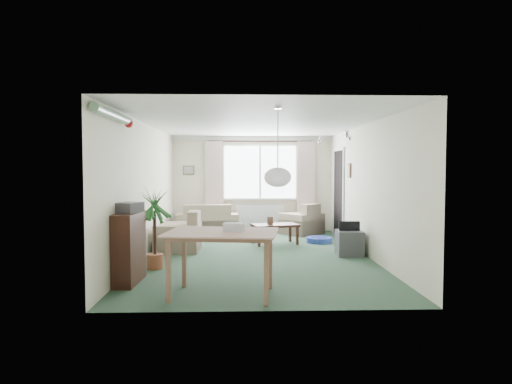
{
  "coord_description": "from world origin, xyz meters",
  "views": [
    {
      "loc": [
        -0.28,
        -8.27,
        1.6
      ],
      "look_at": [
        0.0,
        0.3,
        1.15
      ],
      "focal_mm": 32.0,
      "sensor_mm": 36.0,
      "label": 1
    }
  ],
  "objects_px": {
    "armchair_corner": "(302,219)",
    "dining_table": "(222,264)",
    "bookshelf": "(129,248)",
    "tv_cube": "(349,243)",
    "houseplant": "(155,229)",
    "pet_bed": "(319,240)",
    "armchair_left": "(178,231)",
    "coffee_table": "(275,234)",
    "sofa": "(207,219)"
  },
  "relations": [
    {
      "from": "tv_cube",
      "to": "dining_table",
      "type": "bearing_deg",
      "value": -128.85
    },
    {
      "from": "bookshelf",
      "to": "tv_cube",
      "type": "bearing_deg",
      "value": 30.73
    },
    {
      "from": "coffee_table",
      "to": "pet_bed",
      "type": "height_order",
      "value": "coffee_table"
    },
    {
      "from": "coffee_table",
      "to": "houseplant",
      "type": "height_order",
      "value": "houseplant"
    },
    {
      "from": "pet_bed",
      "to": "armchair_left",
      "type": "bearing_deg",
      "value": -162.81
    },
    {
      "from": "dining_table",
      "to": "bookshelf",
      "type": "bearing_deg",
      "value": 153.0
    },
    {
      "from": "sofa",
      "to": "houseplant",
      "type": "bearing_deg",
      "value": 76.98
    },
    {
      "from": "armchair_corner",
      "to": "houseplant",
      "type": "bearing_deg",
      "value": 13.04
    },
    {
      "from": "tv_cube",
      "to": "pet_bed",
      "type": "height_order",
      "value": "tv_cube"
    },
    {
      "from": "armchair_corner",
      "to": "bookshelf",
      "type": "relative_size",
      "value": 0.85
    },
    {
      "from": "bookshelf",
      "to": "coffee_table",
      "type": "bearing_deg",
      "value": 57.0
    },
    {
      "from": "coffee_table",
      "to": "bookshelf",
      "type": "height_order",
      "value": "bookshelf"
    },
    {
      "from": "armchair_corner",
      "to": "dining_table",
      "type": "relative_size",
      "value": 0.66
    },
    {
      "from": "armchair_corner",
      "to": "pet_bed",
      "type": "bearing_deg",
      "value": 59.21
    },
    {
      "from": "armchair_corner",
      "to": "tv_cube",
      "type": "distance_m",
      "value": 2.81
    },
    {
      "from": "armchair_left",
      "to": "bookshelf",
      "type": "bearing_deg",
      "value": -6.53
    },
    {
      "from": "bookshelf",
      "to": "pet_bed",
      "type": "distance_m",
      "value": 4.68
    },
    {
      "from": "sofa",
      "to": "dining_table",
      "type": "xyz_separation_m",
      "value": [
        0.58,
        -5.35,
        0.03
      ]
    },
    {
      "from": "armchair_left",
      "to": "pet_bed",
      "type": "xyz_separation_m",
      "value": [
        2.9,
        0.9,
        -0.33
      ]
    },
    {
      "from": "pet_bed",
      "to": "dining_table",
      "type": "bearing_deg",
      "value": -115.47
    },
    {
      "from": "dining_table",
      "to": "pet_bed",
      "type": "bearing_deg",
      "value": 64.53
    },
    {
      "from": "armchair_left",
      "to": "dining_table",
      "type": "height_order",
      "value": "dining_table"
    },
    {
      "from": "sofa",
      "to": "pet_bed",
      "type": "bearing_deg",
      "value": 147.36
    },
    {
      "from": "bookshelf",
      "to": "dining_table",
      "type": "distance_m",
      "value": 1.48
    },
    {
      "from": "tv_cube",
      "to": "armchair_left",
      "type": "bearing_deg",
      "value": 172.0
    },
    {
      "from": "armchair_corner",
      "to": "coffee_table",
      "type": "distance_m",
      "value": 1.66
    },
    {
      "from": "armchair_left",
      "to": "dining_table",
      "type": "relative_size",
      "value": 0.68
    },
    {
      "from": "coffee_table",
      "to": "houseplant",
      "type": "relative_size",
      "value": 0.74
    },
    {
      "from": "dining_table",
      "to": "pet_bed",
      "type": "relative_size",
      "value": 2.28
    },
    {
      "from": "sofa",
      "to": "coffee_table",
      "type": "relative_size",
      "value": 1.57
    },
    {
      "from": "armchair_left",
      "to": "pet_bed",
      "type": "height_order",
      "value": "armchair_left"
    },
    {
      "from": "sofa",
      "to": "armchair_left",
      "type": "bearing_deg",
      "value": 75.0
    },
    {
      "from": "armchair_left",
      "to": "tv_cube",
      "type": "distance_m",
      "value": 3.25
    },
    {
      "from": "armchair_corner",
      "to": "armchair_left",
      "type": "relative_size",
      "value": 0.97
    },
    {
      "from": "coffee_table",
      "to": "bookshelf",
      "type": "xyz_separation_m",
      "value": [
        -2.27,
        -3.18,
        0.28
      ]
    },
    {
      "from": "houseplant",
      "to": "pet_bed",
      "type": "distance_m",
      "value": 3.97
    },
    {
      "from": "houseplant",
      "to": "pet_bed",
      "type": "xyz_separation_m",
      "value": [
        3.05,
        2.48,
        -0.58
      ]
    },
    {
      "from": "armchair_corner",
      "to": "bookshelf",
      "type": "height_order",
      "value": "bookshelf"
    },
    {
      "from": "houseplant",
      "to": "tv_cube",
      "type": "xyz_separation_m",
      "value": [
        3.35,
        1.02,
        -0.41
      ]
    },
    {
      "from": "tv_cube",
      "to": "bookshelf",
      "type": "bearing_deg",
      "value": -149.84
    },
    {
      "from": "armchair_left",
      "to": "tv_cube",
      "type": "bearing_deg",
      "value": 81.35
    },
    {
      "from": "pet_bed",
      "to": "armchair_corner",
      "type": "bearing_deg",
      "value": 99.19
    },
    {
      "from": "armchair_corner",
      "to": "bookshelf",
      "type": "bearing_deg",
      "value": 16.95
    },
    {
      "from": "bookshelf",
      "to": "dining_table",
      "type": "height_order",
      "value": "bookshelf"
    },
    {
      "from": "bookshelf",
      "to": "houseplant",
      "type": "bearing_deg",
      "value": 80.38
    },
    {
      "from": "houseplant",
      "to": "tv_cube",
      "type": "relative_size",
      "value": 2.53
    },
    {
      "from": "houseplant",
      "to": "dining_table",
      "type": "bearing_deg",
      "value": -53.97
    },
    {
      "from": "dining_table",
      "to": "tv_cube",
      "type": "bearing_deg",
      "value": 49.16
    },
    {
      "from": "coffee_table",
      "to": "tv_cube",
      "type": "relative_size",
      "value": 1.88
    },
    {
      "from": "pet_bed",
      "to": "bookshelf",
      "type": "bearing_deg",
      "value": -133.98
    }
  ]
}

